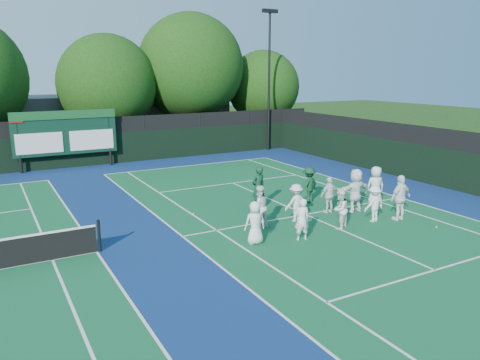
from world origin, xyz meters
TOP-DOWN VIEW (x-y plane):
  - ground at (0.00, 0.00)m, footprint 120.00×120.00m
  - court_apron at (-6.00, 1.00)m, footprint 34.00×32.00m
  - near_court at (0.00, 1.00)m, footprint 11.05×23.85m
  - back_fence at (-6.00, 16.00)m, footprint 34.00×0.08m
  - divider_fence_right at (9.00, 1.00)m, footprint 0.08×32.00m
  - scoreboard at (-7.01, 15.59)m, footprint 6.00×0.21m
  - clubhouse at (-2.00, 24.00)m, footprint 18.00×6.00m
  - light_pole_right at (7.50, 15.70)m, footprint 1.20×0.30m
  - tree_c at (-3.24, 19.58)m, footprint 6.82×6.82m
  - tree_d at (3.08, 19.58)m, footprint 7.91×7.91m
  - tree_e at (9.51, 19.58)m, footprint 5.94×5.94m
  - tennis_ball_1 at (2.64, 2.07)m, footprint 0.07×0.07m
  - tennis_ball_2 at (3.36, -2.77)m, footprint 0.07×0.07m
  - tennis_ball_3 at (-4.06, 3.28)m, footprint 0.07×0.07m
  - tennis_ball_4 at (0.06, 2.21)m, footprint 0.07×0.07m
  - tennis_ball_5 at (2.20, 1.54)m, footprint 0.07×0.07m
  - player_front_0 at (-3.55, -0.85)m, footprint 0.81×0.61m
  - player_front_1 at (-1.93, -1.34)m, footprint 0.62×0.48m
  - player_front_2 at (0.07, -1.02)m, footprint 0.90×0.82m
  - player_front_3 at (1.82, -1.02)m, footprint 0.96×0.58m
  - player_front_4 at (2.86, -1.37)m, footprint 1.10×0.50m
  - player_back_0 at (-2.56, 0.53)m, footprint 0.84×0.68m
  - player_back_1 at (-0.85, 0.52)m, footprint 0.98×0.56m
  - player_back_2 at (1.04, 0.77)m, footprint 0.90×0.37m
  - player_back_3 at (2.10, 0.38)m, footprint 1.74×0.63m
  - player_back_4 at (3.52, 0.64)m, footprint 0.97×0.74m
  - coach_left at (-1.28, 2.68)m, footprint 0.74×0.53m
  - coach_right at (1.26, 2.45)m, footprint 1.17×0.85m

SIDE VIEW (x-z plane):
  - ground at x=0.00m, z-range 0.00..0.00m
  - court_apron at x=-6.00m, z-range 0.00..0.01m
  - near_court at x=0.00m, z-range 0.01..0.01m
  - tennis_ball_1 at x=2.64m, z-range 0.00..0.07m
  - tennis_ball_2 at x=3.36m, z-range 0.00..0.07m
  - tennis_ball_3 at x=-4.06m, z-range 0.00..0.07m
  - tennis_ball_4 at x=0.06m, z-range 0.00..0.07m
  - tennis_ball_5 at x=2.20m, z-range 0.00..0.07m
  - player_front_3 at x=1.82m, z-range 0.00..1.45m
  - player_front_1 at x=-1.93m, z-range 0.00..1.51m
  - player_back_1 at x=-0.85m, z-range 0.00..1.51m
  - player_front_0 at x=-3.55m, z-range 0.00..1.51m
  - player_front_2 at x=0.07m, z-range 0.00..1.51m
  - player_back_2 at x=1.04m, z-range 0.00..1.53m
  - coach_right at x=1.26m, z-range 0.00..1.63m
  - player_back_0 at x=-2.56m, z-range 0.00..1.66m
  - player_back_4 at x=3.52m, z-range 0.00..1.76m
  - player_front_4 at x=2.86m, z-range 0.00..1.84m
  - player_back_3 at x=2.10m, z-range 0.00..1.85m
  - coach_left at x=-1.28m, z-range 0.00..1.87m
  - back_fence at x=-6.00m, z-range -0.14..2.86m
  - divider_fence_right at x=9.00m, z-range -0.14..2.86m
  - clubhouse at x=-2.00m, z-range 0.00..4.00m
  - scoreboard at x=-7.01m, z-range 0.42..3.97m
  - tree_e at x=9.51m, z-range 0.64..8.19m
  - tree_c at x=-3.24m, z-range 0.60..8.97m
  - tree_d at x=3.08m, z-range 0.90..11.01m
  - light_pole_right at x=7.50m, z-range 1.24..11.36m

